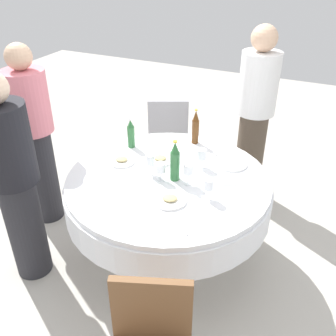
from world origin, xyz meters
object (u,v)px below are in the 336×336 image
(person_right, at_px, (14,180))
(person_south, at_px, (255,114))
(wine_glass_near, at_px, (202,155))
(bottle_brown_south, at_px, (195,128))
(wine_glass_inner, at_px, (188,170))
(plate_north, at_px, (232,164))
(person_east, at_px, (35,136))
(plate_mid, at_px, (160,159))
(wine_glass_west, at_px, (150,161))
(chair_inner, at_px, (168,129))
(bottle_green_right, at_px, (175,162))
(plate_rear, at_px, (122,161))
(bottle_green_east, at_px, (131,134))
(wine_glass_outer, at_px, (161,168))
(plate_west, at_px, (170,200))
(wine_glass_front, at_px, (209,185))
(dining_table, at_px, (168,194))

(person_right, relative_size, person_south, 0.96)
(wine_glass_near, bearing_deg, person_south, 78.59)
(bottle_brown_south, bearing_deg, wine_glass_near, -61.99)
(wine_glass_inner, height_order, plate_north, wine_glass_inner)
(person_right, bearing_deg, person_south, -69.12)
(wine_glass_near, bearing_deg, person_east, -170.31)
(plate_mid, bearing_deg, wine_glass_west, -84.70)
(plate_north, distance_m, chair_inner, 1.22)
(bottle_green_right, relative_size, plate_mid, 1.47)
(plate_mid, bearing_deg, wine_glass_near, 8.37)
(person_south, bearing_deg, plate_rear, -108.16)
(wine_glass_near, relative_size, person_right, 0.09)
(bottle_green_east, xyz_separation_m, plate_north, (0.84, 0.07, -0.11))
(plate_mid, relative_size, person_right, 0.13)
(wine_glass_outer, distance_m, plate_mid, 0.29)
(plate_west, distance_m, plate_rear, 0.63)
(plate_north, height_order, plate_rear, plate_rear)
(plate_west, xyz_separation_m, plate_mid, (-0.29, 0.45, 0.00))
(wine_glass_near, bearing_deg, bottle_green_east, 174.28)
(wine_glass_inner, height_order, person_east, person_east)
(bottle_green_east, bearing_deg, person_right, -114.46)
(plate_west, height_order, plate_mid, same)
(bottle_green_east, height_order, person_east, person_east)
(wine_glass_near, relative_size, wine_glass_front, 0.99)
(plate_west, bearing_deg, plate_north, 69.96)
(wine_glass_inner, height_order, plate_mid, wine_glass_inner)
(bottle_green_right, height_order, bottle_brown_south, bottle_green_right)
(bottle_green_right, bearing_deg, wine_glass_inner, -7.00)
(dining_table, xyz_separation_m, person_east, (-1.22, 0.00, 0.23))
(wine_glass_west, xyz_separation_m, plate_rear, (-0.28, 0.06, -0.10))
(plate_rear, distance_m, chair_inner, 1.14)
(dining_table, xyz_separation_m, wine_glass_inner, (0.16, -0.02, 0.26))
(wine_glass_near, bearing_deg, plate_west, -93.54)
(bottle_green_east, relative_size, person_east, 0.16)
(wine_glass_inner, relative_size, wine_glass_outer, 1.13)
(wine_glass_near, height_order, person_south, person_south)
(wine_glass_west, relative_size, person_right, 0.10)
(bottle_brown_south, distance_m, wine_glass_inner, 0.64)
(chair_inner, bearing_deg, plate_mid, -93.42)
(plate_rear, relative_size, person_south, 0.12)
(dining_table, height_order, plate_rear, plate_rear)
(wine_glass_inner, distance_m, plate_west, 0.26)
(wine_glass_inner, relative_size, plate_west, 0.70)
(plate_mid, bearing_deg, dining_table, -50.84)
(wine_glass_outer, distance_m, wine_glass_west, 0.11)
(dining_table, bearing_deg, bottle_brown_south, 92.22)
(dining_table, relative_size, plate_west, 6.80)
(bottle_green_east, height_order, wine_glass_front, bottle_green_east)
(bottle_green_right, height_order, plate_west, bottle_green_right)
(plate_mid, bearing_deg, wine_glass_front, -31.99)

